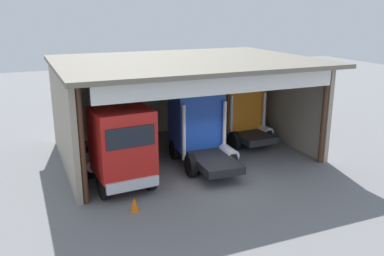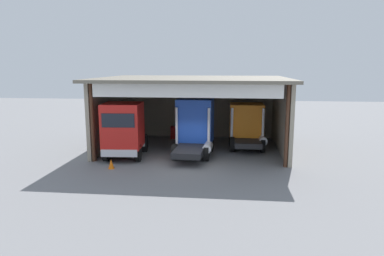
% 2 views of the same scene
% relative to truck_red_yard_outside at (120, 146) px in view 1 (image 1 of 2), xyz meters
% --- Properties ---
extents(ground_plane, '(80.00, 80.00, 0.00)m').
position_rel_truck_red_yard_outside_xyz_m(ground_plane, '(4.18, -1.12, -1.87)').
color(ground_plane, slate).
rests_on(ground_plane, ground).
extents(workshop_shed, '(12.83, 9.83, 5.10)m').
position_rel_truck_red_yard_outside_xyz_m(workshop_shed, '(4.18, 3.87, 1.65)').
color(workshop_shed, '#9E937F').
rests_on(workshop_shed, ground).
extents(truck_red_yard_outside, '(2.71, 5.24, 3.61)m').
position_rel_truck_red_yard_outside_xyz_m(truck_red_yard_outside, '(0.00, 0.00, 0.00)').
color(truck_red_yard_outside, red).
rests_on(truck_red_yard_outside, ground).
extents(truck_blue_right_bay, '(2.58, 5.13, 3.72)m').
position_rel_truck_red_yard_outside_xyz_m(truck_blue_right_bay, '(4.40, 1.57, 0.01)').
color(truck_blue_right_bay, '#1E47B7').
rests_on(truck_blue_right_bay, ground).
extents(truck_orange_center_bay, '(2.59, 4.19, 3.19)m').
position_rel_truck_red_yard_outside_xyz_m(truck_orange_center_bay, '(7.96, 3.74, -0.19)').
color(truck_orange_center_bay, orange).
rests_on(truck_orange_center_bay, ground).
extents(oil_drum, '(0.58, 0.58, 0.89)m').
position_rel_truck_red_yard_outside_xyz_m(oil_drum, '(2.38, 6.84, -1.43)').
color(oil_drum, gold).
rests_on(oil_drum, ground).
extents(tool_cart, '(0.90, 0.60, 1.00)m').
position_rel_truck_red_yard_outside_xyz_m(tool_cart, '(2.40, 6.52, -1.37)').
color(tool_cart, red).
rests_on(tool_cart, ground).
extents(traffic_cone, '(0.36, 0.36, 0.56)m').
position_rel_truck_red_yard_outside_xyz_m(traffic_cone, '(-0.08, -2.42, -1.59)').
color(traffic_cone, orange).
rests_on(traffic_cone, ground).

